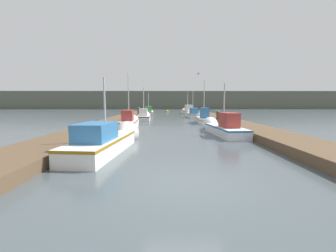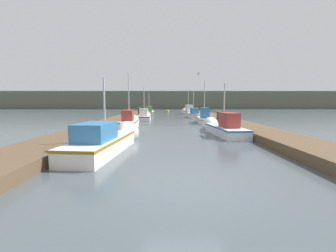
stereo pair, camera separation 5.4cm
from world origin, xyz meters
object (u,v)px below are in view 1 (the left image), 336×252
at_px(fishing_boat_1, 222,127).
at_px(fishing_boat_2, 129,122).
at_px(fishing_boat_4, 144,116).
at_px(fishing_boat_7, 187,111).
at_px(fishing_boat_3, 204,118).
at_px(fishing_boat_5, 193,114).
at_px(fishing_boat_0, 109,140).
at_px(mooring_piling_1, 139,112).
at_px(seagull_lead, 198,74).
at_px(channel_buoy, 167,111).
at_px(mooring_piling_0, 218,117).
at_px(fishing_boat_6, 149,112).

distance_m(fishing_boat_1, fishing_boat_2, 7.96).
xyz_separation_m(fishing_boat_4, fishing_boat_7, (6.67, 13.74, 0.12)).
bearing_deg(fishing_boat_2, fishing_boat_3, 31.81).
bearing_deg(fishing_boat_5, fishing_boat_2, -120.93).
height_order(fishing_boat_0, fishing_boat_7, fishing_boat_7).
relative_size(mooring_piling_1, seagull_lead, 2.55).
relative_size(fishing_boat_5, channel_buoy, 5.16).
distance_m(mooring_piling_0, mooring_piling_1, 13.30).
relative_size(fishing_boat_2, fishing_boat_7, 0.86).
bearing_deg(mooring_piling_0, fishing_boat_5, 98.16).
relative_size(fishing_boat_0, fishing_boat_2, 1.29).
height_order(fishing_boat_3, fishing_boat_6, fishing_boat_3).
bearing_deg(fishing_boat_6, seagull_lead, -80.27).
distance_m(mooring_piling_1, seagull_lead, 17.35).
xyz_separation_m(fishing_boat_6, seagull_lead, (5.11, -20.93, 3.68)).
distance_m(fishing_boat_0, channel_buoy, 37.45).
bearing_deg(seagull_lead, fishing_boat_3, 169.07).
xyz_separation_m(fishing_boat_0, fishing_boat_7, (6.63, 30.92, 0.07)).
distance_m(fishing_boat_1, seagull_lead, 4.11).
bearing_deg(fishing_boat_1, fishing_boat_7, 84.19).
relative_size(fishing_boat_4, seagull_lead, 8.73).
relative_size(fishing_boat_7, channel_buoy, 5.44).
distance_m(fishing_boat_4, mooring_piling_0, 9.43).
relative_size(fishing_boat_0, mooring_piling_1, 4.64).
distance_m(fishing_boat_5, mooring_piling_1, 7.67).
bearing_deg(fishing_boat_4, seagull_lead, -68.48).
bearing_deg(fishing_boat_0, mooring_piling_0, 62.74).
relative_size(fishing_boat_0, mooring_piling_0, 5.11).
relative_size(fishing_boat_2, seagull_lead, 9.19).
distance_m(fishing_boat_7, mooring_piling_1, 12.11).
distance_m(fishing_boat_2, mooring_piling_0, 8.82).
relative_size(fishing_boat_4, fishing_boat_6, 0.82).
bearing_deg(channel_buoy, mooring_piling_1, -104.95).
height_order(fishing_boat_1, fishing_boat_6, fishing_boat_6).
distance_m(channel_buoy, seagull_lead, 31.78).
relative_size(fishing_boat_4, mooring_piling_1, 3.42).
relative_size(fishing_boat_4, fishing_boat_5, 0.86).
distance_m(fishing_boat_0, fishing_boat_2, 8.87).
height_order(mooring_piling_0, channel_buoy, mooring_piling_0).
relative_size(fishing_boat_2, fishing_boat_3, 0.92).
relative_size(fishing_boat_1, fishing_boat_2, 1.18).
relative_size(fishing_boat_6, seagull_lead, 10.63).
xyz_separation_m(fishing_boat_3, mooring_piling_0, (1.11, -1.78, 0.20)).
bearing_deg(mooring_piling_1, seagull_lead, -68.81).
distance_m(fishing_boat_4, mooring_piling_1, 4.70).
height_order(fishing_boat_1, seagull_lead, seagull_lead).
bearing_deg(fishing_boat_3, seagull_lead, -97.88).
relative_size(mooring_piling_0, mooring_piling_1, 0.91).
distance_m(fishing_boat_2, fishing_boat_6, 17.94).
bearing_deg(fishing_boat_5, fishing_boat_4, -148.85).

